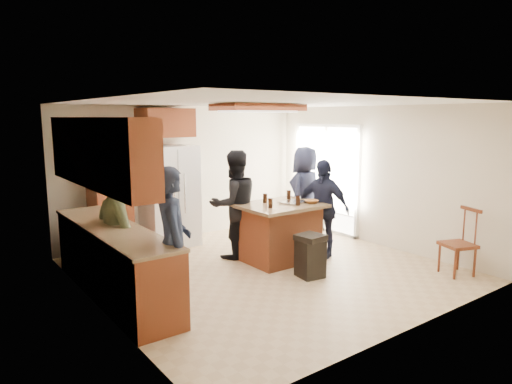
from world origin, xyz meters
TOP-DOWN VIEW (x-y plane):
  - room_shell at (4.37, 1.64)m, footprint 8.00×5.20m
  - person_front_left at (-1.90, -0.72)m, footprint 0.66×0.77m
  - person_behind_left at (-0.03, 0.82)m, footprint 0.91×0.61m
  - person_behind_right at (1.69, 0.99)m, footprint 1.01×0.85m
  - person_side_right at (1.18, 0.02)m, footprint 0.76×1.05m
  - person_counter at (-2.02, 0.58)m, footprint 0.61×1.17m
  - left_cabinetry at (-2.24, 0.40)m, footprint 0.64×3.00m
  - back_wall_units at (-1.33, 2.20)m, footprint 1.80×0.60m
  - refrigerator at (-0.55, 2.12)m, footprint 0.90×0.76m
  - kitchen_island at (0.46, 0.24)m, footprint 1.28×1.03m
  - island_items at (0.69, 0.16)m, footprint 0.93×0.68m
  - trash_bin at (0.32, -0.62)m, footprint 0.39×0.39m
  - spindle_chair at (2.15, -1.84)m, footprint 0.54×0.54m

SIDE VIEW (x-z plane):
  - trash_bin at x=0.32m, z-range 0.00..0.63m
  - spindle_chair at x=2.15m, z-range -0.04..0.95m
  - kitchen_island at x=0.46m, z-range 0.01..0.94m
  - person_side_right at x=1.18m, z-range 0.00..1.62m
  - room_shell at x=4.37m, z-range -1.63..3.37m
  - person_behind_right at x=1.69m, z-range 0.00..1.76m
  - person_counter at x=-2.02m, z-range 0.00..1.76m
  - person_front_left at x=-1.90m, z-range 0.00..1.77m
  - person_behind_left at x=-0.03m, z-range 0.00..1.78m
  - refrigerator at x=-0.55m, z-range 0.00..1.80m
  - left_cabinetry at x=-2.24m, z-range -0.19..2.11m
  - island_items at x=0.69m, z-range 0.89..1.04m
  - back_wall_units at x=-1.33m, z-range 0.15..2.60m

